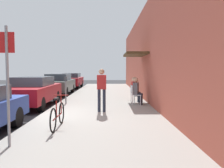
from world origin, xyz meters
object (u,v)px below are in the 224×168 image
object	(u,v)px
parked_car_2	(58,84)
bicycle_0	(58,115)
seated_patron_1	(135,89)
pedestrian_standing	(102,87)
street_sign	(8,77)
parking_meter	(66,88)
parked_car_1	(33,91)
seated_patron_0	(137,90)
parked_car_3	(72,80)
cafe_chair_0	(136,94)
cafe_chair_1	(134,92)

from	to	relation	value
parked_car_2	bicycle_0	distance (m)	10.09
seated_patron_1	pedestrian_standing	bearing A→B (deg)	-121.85
parked_car_2	street_sign	bearing A→B (deg)	-82.53
parking_meter	street_sign	bearing A→B (deg)	-90.47
parked_car_2	parking_meter	world-z (taller)	parked_car_2
parking_meter	parked_car_2	bearing A→B (deg)	106.29
parked_car_1	street_sign	size ratio (longest dim) A/B	1.69
bicycle_0	seated_patron_0	bearing A→B (deg)	56.76
parked_car_3	bicycle_0	world-z (taller)	parked_car_3
parked_car_2	parking_meter	distance (m)	5.53
seated_patron_0	cafe_chair_0	bearing A→B (deg)	161.21
bicycle_0	pedestrian_standing	world-z (taller)	pedestrian_standing
street_sign	bicycle_0	world-z (taller)	street_sign
parking_meter	street_sign	xyz separation A→B (m)	(-0.05, -6.14, 0.75)
parked_car_2	pedestrian_standing	xyz separation A→B (m)	(3.37, -7.41, 0.36)
parked_car_1	bicycle_0	size ratio (longest dim) A/B	2.57
parked_car_3	bicycle_0	xyz separation A→B (m)	(2.19, -15.59, -0.27)
parked_car_3	cafe_chair_0	world-z (taller)	parked_car_3
bicycle_0	pedestrian_standing	distance (m)	2.78
parked_car_2	cafe_chair_0	bearing A→B (deg)	-48.29
parked_car_1	parked_car_2	bearing A→B (deg)	90.00
parked_car_3	cafe_chair_1	bearing A→B (deg)	-64.96
parked_car_1	cafe_chair_0	size ratio (longest dim) A/B	5.06
seated_patron_0	cafe_chair_1	world-z (taller)	seated_patron_0
cafe_chair_0	seated_patron_1	size ratio (longest dim) A/B	0.67
parked_car_3	cafe_chair_0	distance (m)	12.33
seated_patron_1	pedestrian_standing	xyz separation A→B (m)	(-1.62, -2.61, 0.30)
cafe_chair_0	bicycle_0	bearing A→B (deg)	-122.58
parked_car_3	street_sign	world-z (taller)	street_sign
parking_meter	pedestrian_standing	bearing A→B (deg)	-49.18
parked_car_3	seated_patron_0	distance (m)	12.37
street_sign	seated_patron_0	size ratio (longest dim) A/B	2.02
pedestrian_standing	bicycle_0	bearing A→B (deg)	-115.96
street_sign	seated_patron_1	bearing A→B (deg)	62.24
seated_patron_0	cafe_chair_1	size ratio (longest dim) A/B	1.48
parked_car_1	parking_meter	world-z (taller)	parked_car_1
parked_car_1	seated_patron_1	bearing A→B (deg)	6.82
cafe_chair_1	seated_patron_0	bearing A→B (deg)	-85.39
parking_meter	seated_patron_0	size ratio (longest dim) A/B	1.02
bicycle_0	parking_meter	bearing A→B (deg)	98.02
parking_meter	cafe_chair_0	bearing A→B (deg)	-4.02
bicycle_0	seated_patron_1	distance (m)	5.78
parked_car_2	pedestrian_standing	size ratio (longest dim) A/B	2.59
parking_meter	bicycle_0	bearing A→B (deg)	-81.98
seated_patron_0	cafe_chair_1	distance (m)	0.78
parked_car_2	pedestrian_standing	bearing A→B (deg)	-65.54
parked_car_3	parking_meter	bearing A→B (deg)	-82.02
parked_car_1	parked_car_3	bearing A→B (deg)	90.00
seated_patron_1	pedestrian_standing	size ratio (longest dim) A/B	0.76
parked_car_2	cafe_chair_1	distance (m)	6.89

